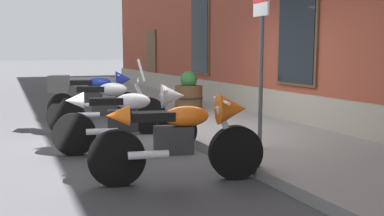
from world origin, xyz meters
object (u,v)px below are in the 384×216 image
Objects in this scene: motorcycle_blue_sport at (98,94)px; parking_sign at (261,42)px; motorcycle_white_sport at (132,116)px; motorcycle_silver_touring at (101,104)px; motorcycle_orange_sport at (184,135)px; barrel_planter at (189,94)px.

motorcycle_blue_sport is 4.65m from parking_sign.
parking_sign reaches higher than motorcycle_white_sport.
motorcycle_silver_touring is 3.27m from motorcycle_orange_sport.
parking_sign reaches higher than barrel_planter.
motorcycle_silver_touring is 1.00× the size of motorcycle_white_sport.
motorcycle_blue_sport reaches higher than motorcycle_orange_sport.
motorcycle_silver_touring is 0.90× the size of parking_sign.
motorcycle_white_sport is 1.04× the size of motorcycle_orange_sport.
motorcycle_blue_sport is at bearing 170.72° from motorcycle_silver_touring.
motorcycle_white_sport is 2.16m from parking_sign.
motorcycle_orange_sport is (3.26, 0.29, -0.01)m from motorcycle_silver_touring.
motorcycle_silver_touring reaches higher than motorcycle_white_sport.
motorcycle_silver_touring is at bearing -55.16° from barrel_planter.
barrel_planter reaches higher than motorcycle_orange_sport.
motorcycle_blue_sport is at bearing -90.64° from barrel_planter.
motorcycle_orange_sport is (1.66, 0.16, -0.00)m from motorcycle_white_sport.
motorcycle_orange_sport is at bearing 5.47° from motorcycle_white_sport.
motorcycle_blue_sport is 2.14m from barrel_planter.
parking_sign is at bearing -9.41° from barrel_planter.
parking_sign reaches higher than motorcycle_blue_sport.
barrel_planter is (-3.29, 2.29, -0.06)m from motorcycle_white_sport.
barrel_planter is at bearing 89.36° from motorcycle_blue_sport.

